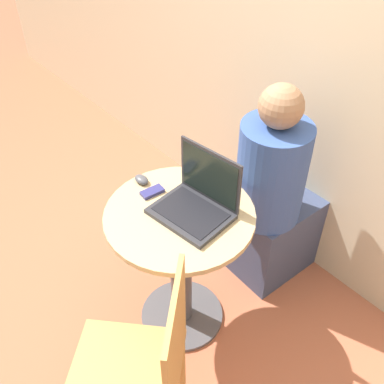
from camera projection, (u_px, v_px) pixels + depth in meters
ground_plane at (182, 315)px, 2.32m from camera, size 12.00×12.00×0.00m
back_wall at (330, 25)px, 1.88m from camera, size 7.00×0.05×2.60m
round_table at (181, 254)px, 2.01m from camera, size 0.63×0.63×0.73m
laptop at (197, 200)px, 1.81m from camera, size 0.33×0.27×0.26m
cell_phone at (152, 192)px, 1.93m from camera, size 0.06×0.10×0.02m
computer_mouse at (141, 180)px, 1.98m from camera, size 0.07×0.05×0.03m
chair_empty at (144, 372)px, 1.60m from camera, size 0.57×0.57×0.91m
person_seated at (274, 204)px, 2.24m from camera, size 0.33×0.51×1.16m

